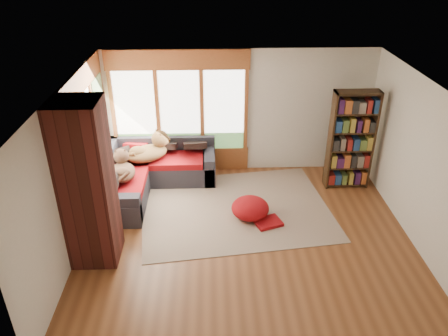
# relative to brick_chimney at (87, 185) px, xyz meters

# --- Properties ---
(floor) EXTENTS (5.50, 5.50, 0.00)m
(floor) POSITION_rel_brick_chimney_xyz_m (2.40, 0.35, -1.30)
(floor) COLOR brown
(floor) RESTS_ON ground
(ceiling) EXTENTS (5.50, 5.50, 0.00)m
(ceiling) POSITION_rel_brick_chimney_xyz_m (2.40, 0.35, 1.30)
(ceiling) COLOR white
(wall_back) EXTENTS (5.50, 0.04, 2.60)m
(wall_back) POSITION_rel_brick_chimney_xyz_m (2.40, 2.85, 0.00)
(wall_back) COLOR silver
(wall_back) RESTS_ON ground
(wall_front) EXTENTS (5.50, 0.04, 2.60)m
(wall_front) POSITION_rel_brick_chimney_xyz_m (2.40, -2.15, 0.00)
(wall_front) COLOR silver
(wall_front) RESTS_ON ground
(wall_left) EXTENTS (0.04, 5.00, 2.60)m
(wall_left) POSITION_rel_brick_chimney_xyz_m (-0.35, 0.35, 0.00)
(wall_left) COLOR silver
(wall_left) RESTS_ON ground
(wall_right) EXTENTS (0.04, 5.00, 2.60)m
(wall_right) POSITION_rel_brick_chimney_xyz_m (5.15, 0.35, 0.00)
(wall_right) COLOR silver
(wall_right) RESTS_ON ground
(windows_back) EXTENTS (2.82, 0.10, 1.90)m
(windows_back) POSITION_rel_brick_chimney_xyz_m (1.20, 2.82, 0.05)
(windows_back) COLOR brown
(windows_back) RESTS_ON wall_back
(windows_left) EXTENTS (0.10, 2.62, 1.90)m
(windows_left) POSITION_rel_brick_chimney_xyz_m (-0.32, 1.55, 0.05)
(windows_left) COLOR brown
(windows_left) RESTS_ON wall_left
(roller_blind) EXTENTS (0.03, 0.72, 0.90)m
(roller_blind) POSITION_rel_brick_chimney_xyz_m (-0.29, 2.38, 0.45)
(roller_blind) COLOR #617C51
(roller_blind) RESTS_ON wall_left
(brick_chimney) EXTENTS (0.70, 0.70, 2.60)m
(brick_chimney) POSITION_rel_brick_chimney_xyz_m (0.00, 0.00, 0.00)
(brick_chimney) COLOR #471914
(brick_chimney) RESTS_ON ground
(sectional_sofa) EXTENTS (2.20, 2.20, 0.80)m
(sectional_sofa) POSITION_rel_brick_chimney_xyz_m (0.45, 2.05, -1.00)
(sectional_sofa) COLOR #24222B
(sectional_sofa) RESTS_ON ground
(area_rug) EXTENTS (3.74, 3.04, 0.01)m
(area_rug) POSITION_rel_brick_chimney_xyz_m (2.26, 1.25, -1.29)
(area_rug) COLOR beige
(area_rug) RESTS_ON ground
(bookshelf) EXTENTS (0.86, 0.29, 2.00)m
(bookshelf) POSITION_rel_brick_chimney_xyz_m (4.54, 2.04, -0.30)
(bookshelf) COLOR #352111
(bookshelf) RESTS_ON ground
(pouf) EXTENTS (0.82, 0.82, 0.37)m
(pouf) POSITION_rel_brick_chimney_xyz_m (2.51, 0.99, -1.10)
(pouf) COLOR #9F1316
(pouf) RESTS_ON area_rug
(dog_tan) EXTENTS (1.00, 0.90, 0.49)m
(dog_tan) POSITION_rel_brick_chimney_xyz_m (0.61, 2.28, -0.52)
(dog_tan) COLOR brown
(dog_tan) RESTS_ON sectional_sofa
(dog_brindle) EXTENTS (0.58, 0.80, 0.41)m
(dog_brindle) POSITION_rel_brick_chimney_xyz_m (0.18, 1.59, -0.56)
(dog_brindle) COLOR #3F2518
(dog_brindle) RESTS_ON sectional_sofa
(throw_pillows) EXTENTS (1.98, 1.68, 0.45)m
(throw_pillows) POSITION_rel_brick_chimney_xyz_m (0.48, 2.20, -0.52)
(throw_pillows) COLOR black
(throw_pillows) RESTS_ON sectional_sofa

